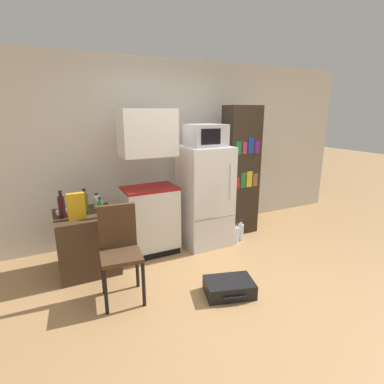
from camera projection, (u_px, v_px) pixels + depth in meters
ground_plane at (239, 292)px, 3.24m from camera, size 24.00×24.00×0.00m
wall_back at (179, 149)px, 4.71m from camera, size 6.40×0.10×2.63m
side_table at (87, 241)px, 3.65m from camera, size 0.68×0.68×0.72m
kitchen_hutch at (150, 191)px, 3.97m from camera, size 0.71×0.48×1.93m
refrigerator at (205, 196)px, 4.29m from camera, size 0.66×0.64×1.43m
microwave at (206, 135)px, 4.06m from camera, size 0.49×0.45×0.30m
bookshelf at (240, 171)px, 4.65m from camera, size 0.53×0.33×1.98m
bottle_wine_dark at (62, 207)px, 3.37m from camera, size 0.07×0.07×0.32m
bottle_green_tall at (101, 209)px, 3.39m from camera, size 0.07×0.07×0.24m
bottle_olive_oil at (85, 202)px, 3.56m from camera, size 0.07×0.07×0.29m
bottle_milk_white at (97, 202)px, 3.75m from camera, size 0.08×0.08×0.19m
bowl at (64, 212)px, 3.53m from camera, size 0.17×0.17×0.05m
cereal_box at (76, 206)px, 3.33m from camera, size 0.19×0.07×0.30m
chair at (119, 244)px, 3.06m from camera, size 0.44×0.45×0.98m
suitcase_large_flat at (229, 287)px, 3.20m from camera, size 0.58×0.47×0.16m
water_bottle_front at (235, 234)px, 4.42m from camera, size 0.09×0.09×0.32m
water_bottle_middle at (241, 232)px, 4.52m from camera, size 0.08×0.08×0.33m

